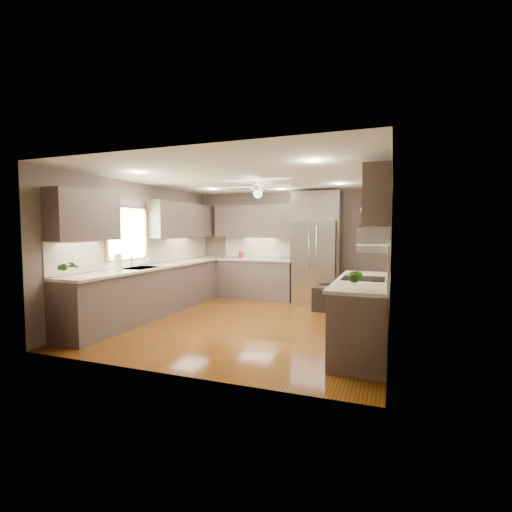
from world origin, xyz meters
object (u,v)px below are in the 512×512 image
Objects in this scene: canister_b at (243,255)px; stool at (324,299)px; refrigerator at (316,249)px; microwave at (374,239)px; canister_a at (241,255)px; soap_bottle at (148,261)px; paper_towel at (118,262)px; canister_c at (255,255)px; bowl at (277,258)px; potted_plant_left at (68,266)px; potted_plant_right at (356,277)px.

canister_b reaches higher than stool.
canister_b is 1.78m from refrigerator.
canister_b is 4.19m from microwave.
stool is at bearing -21.38° from canister_a.
paper_towel is at bearing -82.22° from soap_bottle.
canister_c is 0.85× the size of bowl.
canister_b is 0.70× the size of soap_bottle.
microwave is at bearing -63.91° from refrigerator.
soap_bottle is 0.36× the size of stool.
paper_towel is (0.13, -0.97, 0.05)m from soap_bottle.
refrigerator is 4.17m from paper_towel.
potted_plant_left reaches higher than potted_plant_right.
stool is (2.98, 3.45, -0.87)m from potted_plant_left.
canister_b is 0.57× the size of bowl.
stool is (2.17, -0.85, -0.78)m from canister_a.
paper_towel is (-1.73, -3.26, 0.11)m from bowl.
refrigerator is at bearing -2.41° from canister_b.
soap_bottle is 0.07× the size of refrigerator.
bowl is at bearing -2.38° from canister_b.
stool is (1.24, -0.79, -0.73)m from bowl.
canister_b is 0.42× the size of paper_towel.
potted_plant_left reaches higher than bowl.
canister_b is at bearing 78.25° from potted_plant_left.
bowl is at bearing -3.45° from canister_a.
microwave is (2.79, -2.75, 0.45)m from canister_c.
refrigerator is at bearing 113.14° from stool.
potted_plant_right is at bearing -96.04° from microwave.
bowl is 0.45× the size of stool.
paper_towel is (-2.97, -2.47, 0.84)m from stool.
microwave is (3.09, -2.78, 0.47)m from canister_b.
potted_plant_right is 0.12× the size of refrigerator.
soap_bottle is 0.54× the size of potted_plant_left.
paper_towel is (-0.80, -3.31, 0.06)m from canister_a.
microwave is (3.98, 1.50, 0.37)m from potted_plant_left.
paper_towel reaches higher than canister_a.
stool is (2.09, -0.83, -0.77)m from canister_b.
canister_b is at bearing 66.52° from soap_bottle.
microwave is 1.83× the size of paper_towel.
soap_bottle is 4.15m from microwave.
canister_c is 4.75m from potted_plant_right.
refrigerator is (1.84, -0.09, 0.17)m from canister_a.
paper_towel is (-3.97, -0.51, -0.40)m from microwave.
canister_b is at bearing -14.98° from canister_a.
canister_a is at bearing 177.06° from refrigerator.
potted_plant_right is (3.98, -1.64, 0.06)m from soap_bottle.
canister_b is 4.96m from potted_plant_right.
potted_plant_left is (-0.89, -4.28, 0.10)m from canister_b.
microwave is 1.12× the size of stool.
potted_plant_left is at bearing -122.29° from refrigerator.
refrigerator is at bearing 116.09° from microwave.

